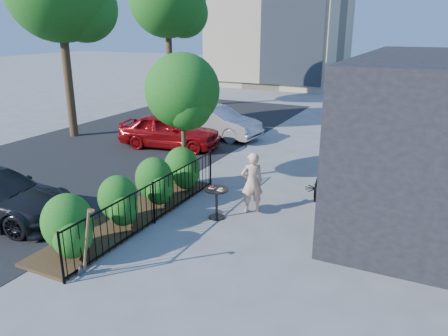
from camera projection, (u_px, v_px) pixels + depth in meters
The scene contains 12 objects.
ground at pixel (208, 235), 10.28m from camera, with size 120.00×120.00×0.00m, color gray.
fence at pixel (154, 202), 10.73m from camera, with size 0.05×6.05×1.10m.
planting_bed at pixel (132, 217), 11.18m from camera, with size 1.30×6.00×0.08m, color #382616.
shrubs at pixel (136, 192), 11.02m from camera, with size 1.10×5.60×1.24m.
patio_tree at pixel (184, 96), 12.71m from camera, with size 2.20×2.20×3.94m.
street at pixel (76, 162), 15.77m from camera, with size 9.00×30.00×0.01m, color black.
street_tree_far at pixel (168, 3), 24.52m from camera, with size 4.40×4.40×8.28m.
cafe_table at pixel (217, 198), 11.05m from camera, with size 0.63×0.63×0.84m.
woman at pixel (252, 183), 11.35m from camera, with size 0.59×0.39×1.62m, color beige.
shovel at pixel (86, 246), 8.38m from camera, with size 0.50×0.20×1.51m.
car_red at pixel (170, 131), 17.51m from camera, with size 1.64×4.07×1.39m, color #9E0D10.
car_silver at pixel (216, 122), 19.18m from camera, with size 1.44×4.13×1.36m, color #A6A6AA.
Camera 1 is at (4.43, -8.16, 4.69)m, focal length 35.00 mm.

